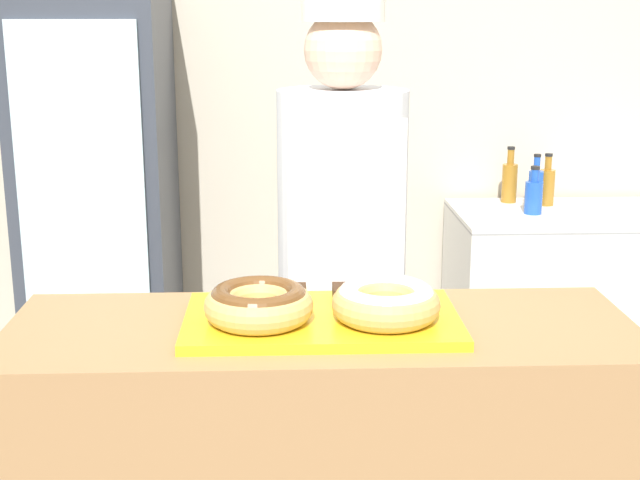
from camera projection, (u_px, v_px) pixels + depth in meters
name	position (u px, v px, depth m)	size (l,w,h in m)	color
wall_back	(302.00, 82.00, 4.04)	(8.00, 0.06, 2.70)	#BCB29E
serving_tray	(322.00, 320.00, 2.08)	(0.64, 0.37, 0.02)	yellow
donut_chocolate_glaze	(259.00, 303.00, 2.02)	(0.25, 0.25, 0.08)	tan
donut_light_glaze	(386.00, 301.00, 2.03)	(0.25, 0.25, 0.08)	tan
brownie_back_left	(290.00, 293.00, 2.19)	(0.08, 0.08, 0.03)	#382111
brownie_back_right	(349.00, 292.00, 2.19)	(0.08, 0.08, 0.03)	#382111
baker_person	(342.00, 273.00, 2.67)	(0.38, 0.38, 1.70)	#4C4C51
beverage_fridge	(100.00, 200.00, 3.75)	(0.59, 0.66, 1.77)	#333842
chest_freezer	(574.00, 301.00, 3.95)	(1.08, 0.62, 0.82)	silver
bottle_amber	(547.00, 185.00, 3.97)	(0.07, 0.07, 0.23)	#99661E
bottle_blue	(534.00, 196.00, 3.80)	(0.08, 0.08, 0.21)	#1E4CB2
bottle_blue_b	(536.00, 187.00, 3.91)	(0.06, 0.06, 0.24)	#1E4CB2
bottle_amber_b	(510.00, 181.00, 4.03)	(0.07, 0.07, 0.25)	#99661E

